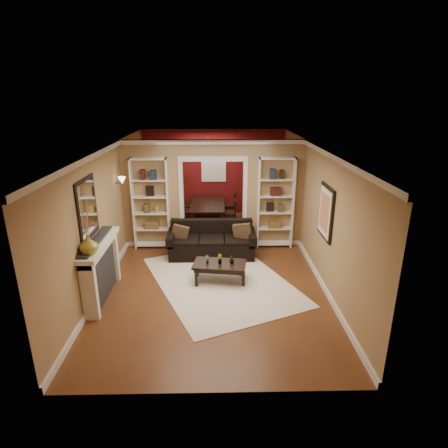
{
  "coord_description": "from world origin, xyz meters",
  "views": [
    {
      "loc": [
        0.08,
        -7.94,
        3.74
      ],
      "look_at": [
        0.23,
        -0.8,
        1.25
      ],
      "focal_mm": 30.0,
      "sensor_mm": 36.0,
      "label": 1
    }
  ],
  "objects_px": {
    "coffee_table": "(220,272)",
    "dining_table": "(209,213)",
    "fireplace": "(102,270)",
    "sofa": "(212,240)",
    "bookshelf_right": "(275,203)",
    "bookshelf_left": "(151,204)"
  },
  "relations": [
    {
      "from": "coffee_table",
      "to": "bookshelf_right",
      "type": "bearing_deg",
      "value": 61.8
    },
    {
      "from": "sofa",
      "to": "coffee_table",
      "type": "relative_size",
      "value": 1.95
    },
    {
      "from": "sofa",
      "to": "bookshelf_left",
      "type": "bearing_deg",
      "value": 158.94
    },
    {
      "from": "bookshelf_left",
      "to": "fireplace",
      "type": "bearing_deg",
      "value": -102.05
    },
    {
      "from": "coffee_table",
      "to": "bookshelf_left",
      "type": "bearing_deg",
      "value": 139.94
    },
    {
      "from": "coffee_table",
      "to": "bookshelf_left",
      "type": "relative_size",
      "value": 0.47
    },
    {
      "from": "coffee_table",
      "to": "bookshelf_left",
      "type": "height_order",
      "value": "bookshelf_left"
    },
    {
      "from": "bookshelf_right",
      "to": "dining_table",
      "type": "height_order",
      "value": "bookshelf_right"
    },
    {
      "from": "bookshelf_left",
      "to": "sofa",
      "type": "bearing_deg",
      "value": -21.06
    },
    {
      "from": "sofa",
      "to": "fireplace",
      "type": "xyz_separation_m",
      "value": [
        -2.05,
        -1.95,
        0.17
      ]
    },
    {
      "from": "coffee_table",
      "to": "dining_table",
      "type": "bearing_deg",
      "value": 102.8
    },
    {
      "from": "sofa",
      "to": "fireplace",
      "type": "bearing_deg",
      "value": -136.38
    },
    {
      "from": "coffee_table",
      "to": "dining_table",
      "type": "xyz_separation_m",
      "value": [
        -0.29,
        3.74,
        0.11
      ]
    },
    {
      "from": "coffee_table",
      "to": "dining_table",
      "type": "relative_size",
      "value": 0.59
    },
    {
      "from": "fireplace",
      "to": "dining_table",
      "type": "height_order",
      "value": "fireplace"
    },
    {
      "from": "sofa",
      "to": "bookshelf_right",
      "type": "xyz_separation_m",
      "value": [
        1.59,
        0.58,
        0.74
      ]
    },
    {
      "from": "coffee_table",
      "to": "dining_table",
      "type": "height_order",
      "value": "dining_table"
    },
    {
      "from": "coffee_table",
      "to": "sofa",
      "type": "bearing_deg",
      "value": 106.13
    },
    {
      "from": "fireplace",
      "to": "coffee_table",
      "type": "bearing_deg",
      "value": 15.72
    },
    {
      "from": "fireplace",
      "to": "dining_table",
      "type": "relative_size",
      "value": 0.93
    },
    {
      "from": "bookshelf_right",
      "to": "dining_table",
      "type": "bearing_deg",
      "value": 132.85
    },
    {
      "from": "bookshelf_right",
      "to": "dining_table",
      "type": "distance_m",
      "value": 2.64
    }
  ]
}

